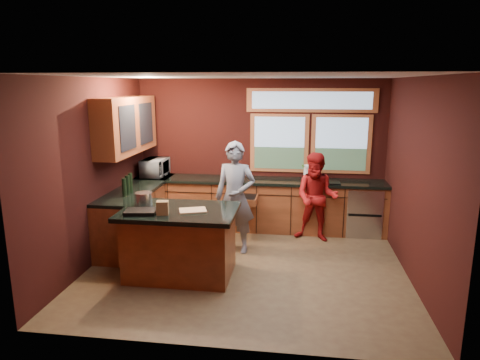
% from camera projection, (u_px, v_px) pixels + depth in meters
% --- Properties ---
extents(floor, '(4.50, 4.50, 0.00)m').
position_uv_depth(floor, '(247.00, 266.00, 6.24)').
color(floor, brown).
rests_on(floor, ground).
extents(room_shell, '(4.52, 4.02, 2.71)m').
position_uv_depth(room_shell, '(209.00, 140.00, 6.24)').
color(room_shell, black).
rests_on(room_shell, ground).
extents(back_counter, '(4.50, 0.64, 0.93)m').
position_uv_depth(back_counter, '(269.00, 205.00, 7.75)').
color(back_counter, '#582B15').
rests_on(back_counter, floor).
extents(left_counter, '(0.64, 2.30, 0.93)m').
position_uv_depth(left_counter, '(138.00, 213.00, 7.22)').
color(left_counter, '#582B15').
rests_on(left_counter, floor).
extents(island, '(1.55, 1.05, 0.95)m').
position_uv_depth(island, '(180.00, 242.00, 5.87)').
color(island, '#582B15').
rests_on(island, floor).
extents(person_grey, '(0.69, 0.50, 1.75)m').
position_uv_depth(person_grey, '(235.00, 198.00, 6.65)').
color(person_grey, slate).
rests_on(person_grey, floor).
extents(person_red, '(0.84, 0.72, 1.50)m').
position_uv_depth(person_red, '(317.00, 197.00, 7.15)').
color(person_red, maroon).
rests_on(person_red, floor).
extents(microwave, '(0.41, 0.59, 0.32)m').
position_uv_depth(microwave, '(155.00, 168.00, 7.90)').
color(microwave, '#999999').
rests_on(microwave, left_counter).
extents(potted_plant, '(0.33, 0.29, 0.37)m').
position_uv_depth(potted_plant, '(311.00, 170.00, 7.56)').
color(potted_plant, '#999999').
rests_on(potted_plant, back_counter).
extents(paper_towel, '(0.12, 0.12, 0.28)m').
position_uv_depth(paper_towel, '(307.00, 173.00, 7.53)').
color(paper_towel, white).
rests_on(paper_towel, back_counter).
extents(cutting_board, '(0.41, 0.35, 0.02)m').
position_uv_depth(cutting_board, '(193.00, 210.00, 5.69)').
color(cutting_board, tan).
rests_on(cutting_board, island).
extents(stock_pot, '(0.24, 0.24, 0.18)m').
position_uv_depth(stock_pot, '(144.00, 199.00, 5.97)').
color(stock_pot, silver).
rests_on(stock_pot, island).
extents(paper_bag, '(0.17, 0.15, 0.18)m').
position_uv_depth(paper_bag, '(163.00, 208.00, 5.53)').
color(paper_bag, brown).
rests_on(paper_bag, island).
extents(black_tray, '(0.44, 0.34, 0.05)m').
position_uv_depth(black_tray, '(141.00, 212.00, 5.58)').
color(black_tray, black).
rests_on(black_tray, island).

